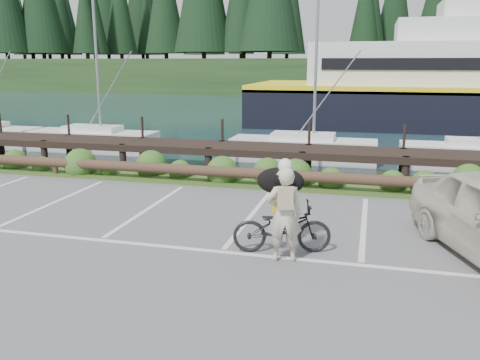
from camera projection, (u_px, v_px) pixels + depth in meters
name	position (u px, v px, depth m)	size (l,w,h in m)	color
ground	(228.00, 245.00, 10.10)	(72.00, 72.00, 0.00)	#58585A
harbor_backdrop	(360.00, 84.00, 83.95)	(170.00, 160.00, 30.00)	#18313A
vegetation_strip	(277.00, 183.00, 15.09)	(34.00, 1.60, 0.10)	#3D5B21
log_rail	(272.00, 190.00, 14.44)	(32.00, 0.30, 0.60)	#443021
bicycle	(282.00, 227.00, 9.63)	(0.65, 1.86, 0.98)	black
cyclist	(284.00, 215.00, 9.12)	(0.64, 0.42, 1.76)	beige
dog	(280.00, 181.00, 10.04)	(0.95, 0.46, 0.55)	black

